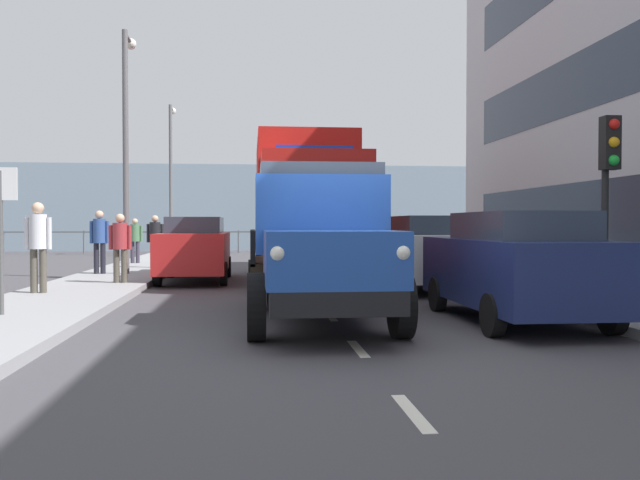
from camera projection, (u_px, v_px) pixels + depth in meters
The scene contains 20 objects.
ground_plane at pixel (299, 280), 18.32m from camera, with size 80.00×80.00×0.00m, color #423F44.
sidewalk_left at pixel (473, 275), 18.83m from camera, with size 2.44×35.75×0.15m, color gray.
sidewalk_right at pixel (115, 278), 17.81m from camera, with size 2.44×35.75×0.15m, color gray.
road_centreline_markings at pixel (299, 279), 18.49m from camera, with size 0.12×32.05×0.01m.
sea_horizon at pixel (274, 208), 39.02m from camera, with size 80.00×0.80×5.00m, color gray.
seawall_railing at pixel (276, 236), 35.48m from camera, with size 28.08×0.08×1.20m.
truck_vintage_blue at pixel (320, 248), 10.05m from camera, with size 2.17×5.64×2.43m.
lorry_cargo_red at pixel (304, 204), 17.80m from camera, with size 2.58×8.20×3.87m.
car_navy_kerbside_near at pixel (515, 265), 10.35m from camera, with size 1.88×4.33×1.72m.
car_white_kerbside_1 at pixel (427, 251), 15.61m from camera, with size 1.92×4.51×1.72m.
car_red_oppositeside_0 at pixel (195, 248), 17.74m from camera, with size 1.80×4.42×1.72m.
pedestrian_by_lamp at pixel (38, 239), 13.32m from camera, with size 0.53×0.34×1.82m.
pedestrian_with_bag at pixel (120, 242), 15.63m from camera, with size 0.53×0.34×1.63m.
pedestrian_couple_b at pixel (99, 236), 18.45m from camera, with size 0.53×0.34×1.76m.
pedestrian_strolling at pixel (155, 237), 21.12m from camera, with size 0.53×0.34×1.67m.
pedestrian_couple_a at pixel (135, 237), 23.54m from camera, with size 0.53×0.34×1.58m.
traffic_light_near at pixel (609, 169), 11.19m from camera, with size 0.28×0.41×3.20m.
lamp_post_promenade at pixel (127, 130), 18.55m from camera, with size 0.32×1.14×6.78m.
lamp_post_far at pixel (171, 166), 31.24m from camera, with size 0.32×1.14×7.00m.
street_sign at pixel (1, 214), 10.10m from camera, with size 0.50×0.07×2.25m.
Camera 1 is at (1.30, 8.41, 1.54)m, focal length 37.21 mm.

